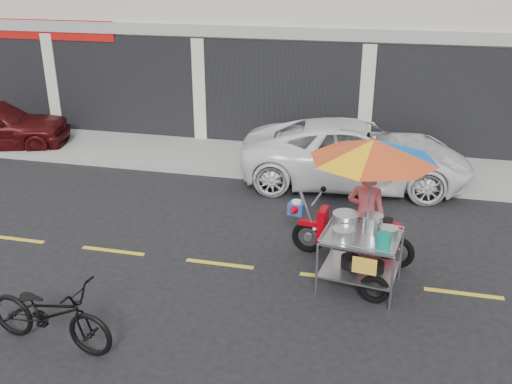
# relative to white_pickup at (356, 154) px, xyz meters

# --- Properties ---
(ground) EXTENTS (90.00, 90.00, 0.00)m
(ground) POSITION_rel_white_pickup_xyz_m (0.06, -4.37, -0.72)
(ground) COLOR black
(sidewalk) EXTENTS (45.00, 3.00, 0.15)m
(sidewalk) POSITION_rel_white_pickup_xyz_m (0.06, 1.13, -0.65)
(sidewalk) COLOR gray
(sidewalk) RESTS_ON ground
(centerline) EXTENTS (42.00, 0.10, 0.01)m
(centerline) POSITION_rel_white_pickup_xyz_m (0.06, -4.37, -0.72)
(centerline) COLOR gold
(centerline) RESTS_ON ground
(white_pickup) EXTENTS (5.38, 2.86, 1.44)m
(white_pickup) POSITION_rel_white_pickup_xyz_m (0.00, 0.00, 0.00)
(white_pickup) COLOR white
(white_pickup) RESTS_ON ground
(near_bicycle) EXTENTS (1.98, 0.88, 1.01)m
(near_bicycle) POSITION_rel_white_pickup_xyz_m (-3.50, -6.99, -0.22)
(near_bicycle) COLOR black
(near_bicycle) RESTS_ON ground
(food_vendor_rig) EXTENTS (2.49, 2.22, 2.50)m
(food_vendor_rig) POSITION_rel_white_pickup_xyz_m (0.44, -4.19, 0.85)
(food_vendor_rig) COLOR black
(food_vendor_rig) RESTS_ON ground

